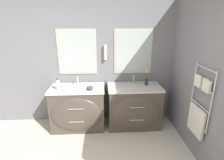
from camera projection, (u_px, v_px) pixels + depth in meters
wall_back at (88, 62)px, 3.65m from camera, size 5.19×0.14×2.60m
wall_right at (205, 79)px, 2.57m from camera, size 0.13×4.30×2.60m
vanity_left at (78, 108)px, 3.54m from camera, size 1.07×0.68×0.88m
vanity_right at (134, 106)px, 3.60m from camera, size 1.07×0.68×0.88m
faucet_left at (78, 81)px, 3.55m from camera, size 0.17×0.11×0.17m
faucet_right at (133, 80)px, 3.62m from camera, size 0.17×0.11×0.17m
toiletry_bottle at (58, 85)px, 3.29m from camera, size 0.07×0.07×0.22m
amenity_bowl at (90, 88)px, 3.30m from camera, size 0.13×0.13×0.08m
flower_vase at (147, 79)px, 3.53m from camera, size 0.07×0.07×0.31m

